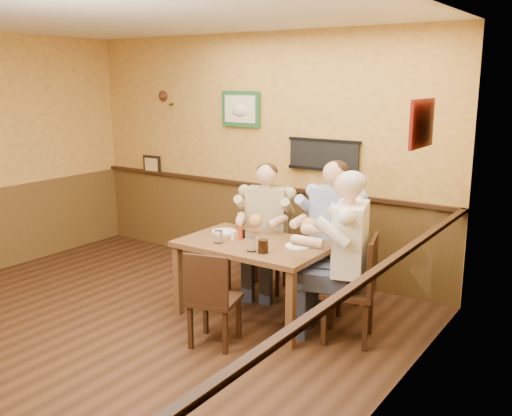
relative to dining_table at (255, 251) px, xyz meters
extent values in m
plane|color=black|center=(-0.88, -1.18, -0.66)|extent=(5.00, 5.00, 0.00)
cube|color=silver|center=(-0.88, -1.18, 2.14)|extent=(5.00, 5.00, 0.02)
cube|color=gold|center=(-0.88, 1.32, 0.74)|extent=(5.00, 0.02, 2.80)
cube|color=gold|center=(1.62, -1.18, 0.74)|extent=(0.02, 5.00, 2.80)
cube|color=brown|center=(-0.88, 1.30, -0.16)|extent=(5.00, 0.02, 1.00)
cube|color=brown|center=(1.60, -1.18, -0.16)|extent=(0.02, 5.00, 1.00)
cube|color=black|center=(0.05, 1.28, 0.79)|extent=(0.88, 0.03, 0.34)
cube|color=#1F5A2B|center=(-1.08, 1.28, 1.26)|extent=(0.54, 0.03, 0.42)
cube|color=black|center=(-2.58, 1.28, 0.46)|extent=(0.30, 0.03, 0.26)
cube|color=maroon|center=(1.58, -0.13, 1.29)|extent=(0.03, 0.48, 0.36)
cube|color=brown|center=(0.00, 0.00, 0.07)|extent=(1.40, 0.90, 0.05)
cube|color=brown|center=(-0.64, -0.39, -0.31)|extent=(0.07, 0.07, 0.70)
cube|color=brown|center=(0.64, -0.39, -0.31)|extent=(0.07, 0.07, 0.70)
cube|color=brown|center=(-0.64, 0.39, -0.31)|extent=(0.07, 0.07, 0.70)
cube|color=brown|center=(0.64, 0.39, -0.31)|extent=(0.07, 0.07, 0.70)
cylinder|color=silver|center=(-0.27, -0.22, 0.15)|extent=(0.09, 0.09, 0.12)
cylinder|color=white|center=(0.14, -0.26, 0.16)|extent=(0.11, 0.11, 0.13)
cylinder|color=black|center=(0.26, -0.24, 0.15)|extent=(0.12, 0.12, 0.12)
cylinder|color=#BA3113|center=(-0.16, 0.00, 0.17)|extent=(0.05, 0.05, 0.16)
cylinder|color=white|center=(-0.23, -0.04, 0.14)|extent=(0.04, 0.04, 0.09)
cylinder|color=black|center=(-0.17, 0.06, 0.13)|extent=(0.03, 0.03, 0.09)
cylinder|color=silver|center=(-0.45, 0.12, 0.10)|extent=(0.31, 0.31, 0.02)
cylinder|color=white|center=(0.42, 0.10, 0.10)|extent=(0.26, 0.26, 0.02)
camera|label=1|loc=(2.95, -4.32, 1.61)|focal=40.00mm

